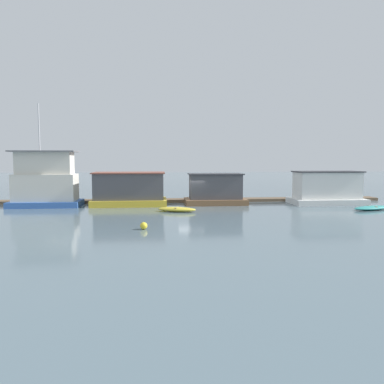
% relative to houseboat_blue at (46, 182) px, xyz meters
% --- Properties ---
extents(ground_plane, '(200.00, 200.00, 0.00)m').
position_rel_houseboat_blue_xyz_m(ground_plane, '(14.19, -0.21, -2.37)').
color(ground_plane, slate).
extents(dock_walkway, '(42.40, 1.86, 0.30)m').
position_rel_houseboat_blue_xyz_m(dock_walkway, '(14.19, 2.88, -2.22)').
color(dock_walkway, brown).
rests_on(dock_walkway, ground_plane).
extents(houseboat_blue, '(6.65, 3.55, 9.88)m').
position_rel_houseboat_blue_xyz_m(houseboat_blue, '(0.00, 0.00, 0.00)').
color(houseboat_blue, '#3866B7').
rests_on(houseboat_blue, ground_plane).
extents(houseboat_yellow, '(7.36, 4.17, 3.31)m').
position_rel_houseboat_blue_xyz_m(houseboat_yellow, '(8.03, 0.26, -0.78)').
color(houseboat_yellow, gold).
rests_on(houseboat_yellow, ground_plane).
extents(houseboat_brown, '(6.19, 3.70, 3.15)m').
position_rel_houseboat_blue_xyz_m(houseboat_brown, '(16.73, 0.38, -0.93)').
color(houseboat_brown, brown).
rests_on(houseboat_brown, ground_plane).
extents(houseboat_white, '(7.37, 3.79, 3.38)m').
position_rel_houseboat_blue_xyz_m(houseboat_white, '(28.20, -0.55, -0.80)').
color(houseboat_white, white).
rests_on(houseboat_white, ground_plane).
extents(dinghy_yellow, '(3.58, 2.13, 0.41)m').
position_rel_houseboat_blue_xyz_m(dinghy_yellow, '(12.50, -4.94, -2.17)').
color(dinghy_yellow, yellow).
rests_on(dinghy_yellow, ground_plane).
extents(dinghy_teal, '(4.30, 2.45, 0.38)m').
position_rel_houseboat_blue_xyz_m(dinghy_teal, '(30.22, -5.46, -2.18)').
color(dinghy_teal, teal).
rests_on(dinghy_teal, ground_plane).
extents(mooring_post_near_right, '(0.22, 0.22, 2.06)m').
position_rel_houseboat_blue_xyz_m(mooring_post_near_right, '(16.27, 1.70, -1.35)').
color(mooring_post_near_right, brown).
rests_on(mooring_post_near_right, ground_plane).
extents(mooring_post_centre, '(0.24, 0.24, 2.19)m').
position_rel_houseboat_blue_xyz_m(mooring_post_centre, '(27.60, 1.70, -1.28)').
color(mooring_post_centre, brown).
rests_on(mooring_post_centre, ground_plane).
extents(buoy_yellow, '(0.48, 0.48, 0.48)m').
position_rel_houseboat_blue_xyz_m(buoy_yellow, '(9.89, -13.06, -2.14)').
color(buoy_yellow, yellow).
rests_on(buoy_yellow, ground_plane).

